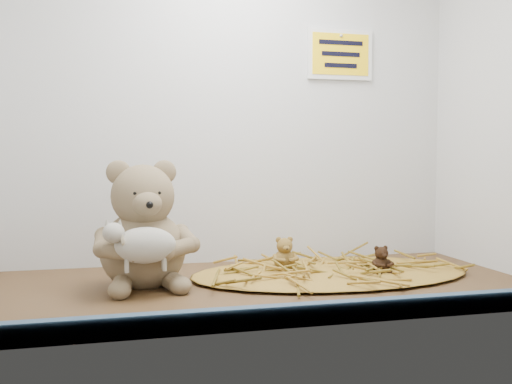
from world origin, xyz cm
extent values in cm
cube|color=#483419|center=(0.00, 0.00, 0.00)|extent=(120.00, 60.00, 0.40)
cube|color=silver|center=(0.00, 30.00, 45.00)|extent=(120.00, 0.40, 90.00)
cube|color=silver|center=(60.00, 0.00, 45.00)|extent=(0.40, 60.00, 90.00)
cube|color=#39546E|center=(0.00, -28.80, 1.80)|extent=(119.28, 2.20, 3.60)
ellipsoid|color=olive|center=(19.47, 7.36, 0.64)|extent=(66.52, 38.63, 1.29)
cube|color=yellow|center=(30.00, 29.40, 55.00)|extent=(16.00, 1.20, 11.00)
camera|label=1|loc=(-29.21, -115.85, 27.52)|focal=40.00mm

